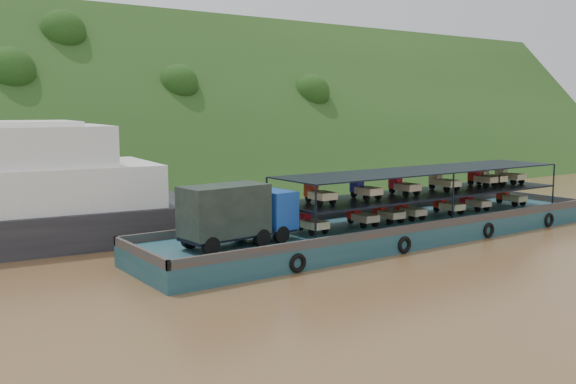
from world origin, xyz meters
TOP-DOWN VIEW (x-y plane):
  - ground at (0.00, 0.00)m, footprint 160.00×160.00m
  - hillside at (0.00, 36.00)m, footprint 140.00×39.60m
  - cargo_barge at (2.27, -1.16)m, footprint 35.00×7.18m

SIDE VIEW (x-z plane):
  - ground at x=0.00m, z-range 0.00..0.00m
  - hillside at x=0.00m, z-range -19.80..19.80m
  - cargo_barge at x=2.27m, z-range -1.16..3.48m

